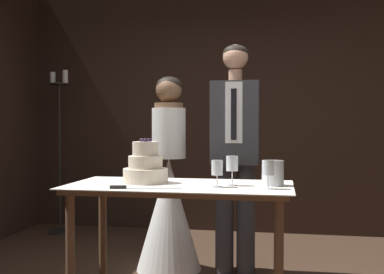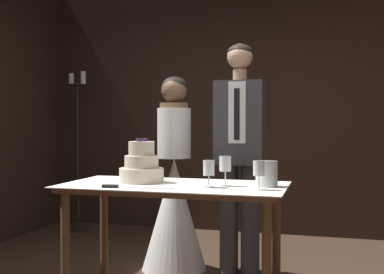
# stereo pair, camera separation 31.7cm
# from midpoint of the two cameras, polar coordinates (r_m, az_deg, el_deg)

# --- Properties ---
(wall_back) EXTENTS (4.70, 0.12, 2.92)m
(wall_back) POSITION_cam_midpoint_polar(r_m,az_deg,el_deg) (5.52, 6.99, 4.02)
(wall_back) COLOR black
(wall_back) RESTS_ON ground_plane
(cake_table) EXTENTS (1.44, 0.73, 0.82)m
(cake_table) POSITION_cam_midpoint_polar(r_m,az_deg,el_deg) (3.13, 0.76, -7.53)
(cake_table) COLOR brown
(cake_table) RESTS_ON ground_plane
(tiered_cake) EXTENTS (0.30, 0.30, 0.30)m
(tiered_cake) POSITION_cam_midpoint_polar(r_m,az_deg,el_deg) (3.22, -3.20, -3.52)
(tiered_cake) COLOR beige
(tiered_cake) RESTS_ON cake_table
(cake_knife) EXTENTS (0.43, 0.11, 0.02)m
(cake_knife) POSITION_cam_midpoint_polar(r_m,az_deg,el_deg) (2.94, -5.10, -5.91)
(cake_knife) COLOR silver
(cake_knife) RESTS_ON cake_table
(wine_glass_near) EXTENTS (0.07, 0.07, 0.17)m
(wine_glass_near) POSITION_cam_midpoint_polar(r_m,az_deg,el_deg) (2.95, 5.08, -3.85)
(wine_glass_near) COLOR silver
(wine_glass_near) RESTS_ON cake_table
(wine_glass_middle) EXTENTS (0.08, 0.08, 0.19)m
(wine_glass_middle) POSITION_cam_midpoint_polar(r_m,az_deg,el_deg) (3.03, 6.96, -3.36)
(wine_glass_middle) COLOR silver
(wine_glass_middle) RESTS_ON cake_table
(wine_glass_far) EXTENTS (0.07, 0.07, 0.17)m
(wine_glass_far) POSITION_cam_midpoint_polar(r_m,az_deg,el_deg) (2.89, 11.07, -3.77)
(wine_glass_far) COLOR silver
(wine_glass_far) RESTS_ON cake_table
(hurricane_candle) EXTENTS (0.14, 0.14, 0.16)m
(hurricane_candle) POSITION_cam_midpoint_polar(r_m,az_deg,el_deg) (3.06, 11.80, -4.37)
(hurricane_candle) COLOR silver
(hurricane_candle) RESTS_ON cake_table
(bride) EXTENTS (0.54, 0.54, 1.61)m
(bride) POSITION_cam_midpoint_polar(r_m,az_deg,el_deg) (4.05, 0.13, -7.25)
(bride) COLOR white
(bride) RESTS_ON ground_plane
(groom) EXTENTS (0.39, 0.25, 1.86)m
(groom) POSITION_cam_midpoint_polar(r_m,az_deg,el_deg) (3.89, 7.99, -1.22)
(groom) COLOR #38383D
(groom) RESTS_ON ground_plane
(candle_stand) EXTENTS (0.28, 0.28, 1.82)m
(candle_stand) POSITION_cam_midpoint_polar(r_m,az_deg,el_deg) (5.63, -11.84, -2.20)
(candle_stand) COLOR black
(candle_stand) RESTS_ON ground_plane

